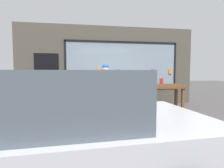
{
  "coord_description": "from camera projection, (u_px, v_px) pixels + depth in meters",
  "views": [
    {
      "loc": [
        -1.09,
        -4.76,
        1.4
      ],
      "look_at": [
        -0.12,
        0.97,
        0.99
      ],
      "focal_mm": 28.0,
      "sensor_mm": 36.0,
      "label": 1
    }
  ],
  "objects": [
    {
      "name": "display_table_right",
      "position": [
        152.0,
        90.0,
        6.29
      ],
      "size": [
        2.31,
        0.68,
        0.94
      ],
      "color": "brown",
      "rests_on": "ground_plane"
    },
    {
      "name": "ground_plane",
      "position": [
        122.0,
        121.0,
        4.96
      ],
      "size": [
        40.0,
        40.0,
        0.0
      ],
      "primitive_type": "plane",
      "color": "#474444"
    },
    {
      "name": "small_dog",
      "position": [
        91.0,
        110.0,
        5.17
      ],
      "size": [
        0.2,
        0.53,
        0.39
      ],
      "rotation": [
        0.0,
        0.0,
        1.59
      ],
      "color": "black",
      "rests_on": "ground_plane"
    },
    {
      "name": "shopfront_facade",
      "position": [
        109.0,
        67.0,
        7.2
      ],
      "size": [
        7.24,
        0.29,
        3.24
      ],
      "color": "#4C473D",
      "rests_on": "ground_plane"
    },
    {
      "name": "parked_car",
      "position": [
        25.0,
        130.0,
        1.95
      ],
      "size": [
        4.4,
        2.07,
        1.41
      ],
      "rotation": [
        0.0,
        0.0,
        0.04
      ],
      "color": "silver",
      "rests_on": "ground_plane"
    },
    {
      "name": "person_browsing",
      "position": [
        106.0,
        86.0,
        5.37
      ],
      "size": [
        0.32,
        0.64,
        1.65
      ],
      "rotation": [
        0.0,
        0.0,
        1.81
      ],
      "color": "#2D334C",
      "rests_on": "ground_plane"
    },
    {
      "name": "display_table_left",
      "position": [
        73.0,
        92.0,
        5.83
      ],
      "size": [
        2.31,
        0.61,
        0.93
      ],
      "color": "brown",
      "rests_on": "ground_plane"
    }
  ]
}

